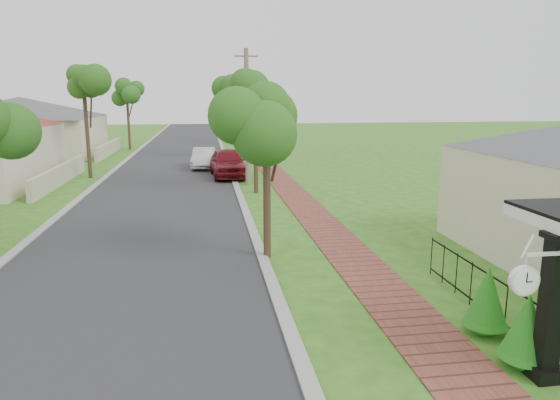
{
  "coord_description": "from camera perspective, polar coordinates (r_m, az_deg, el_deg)",
  "views": [
    {
      "loc": [
        -0.9,
        -7.79,
        4.6
      ],
      "look_at": [
        1.32,
        6.97,
        1.5
      ],
      "focal_mm": 32.0,
      "sensor_mm": 36.0,
      "label": 1
    }
  ],
  "objects": [
    {
      "name": "kerb_right",
      "position": [
        28.21,
        -5.29,
        2.29
      ],
      "size": [
        0.3,
        120.0,
        0.1
      ],
      "primitive_type": "cube",
      "color": "#9E9E99",
      "rests_on": "ground"
    },
    {
      "name": "road",
      "position": [
        28.24,
        -12.71,
        2.07
      ],
      "size": [
        7.0,
        120.0,
        0.02
      ],
      "primitive_type": "cube",
      "color": "#28282B",
      "rests_on": "ground"
    },
    {
      "name": "street_trees",
      "position": [
        34.69,
        -12.06,
        11.37
      ],
      "size": [
        10.7,
        37.65,
        5.89
      ],
      "color": "#382619",
      "rests_on": "ground"
    },
    {
      "name": "picket_fence",
      "position": [
        10.53,
        26.43,
        -12.28
      ],
      "size": [
        0.03,
        8.02,
        1.0
      ],
      "color": "black",
      "rests_on": "ground"
    },
    {
      "name": "parked_car_white",
      "position": [
        33.16,
        -8.69,
        4.74
      ],
      "size": [
        1.68,
        4.01,
        1.29
      ],
      "primitive_type": "imported",
      "rotation": [
        0.0,
        0.0,
        -0.08
      ],
      "color": "silver",
      "rests_on": "ground"
    },
    {
      "name": "ground",
      "position": [
        9.09,
        -1.77,
        -18.67
      ],
      "size": [
        160.0,
        160.0,
        0.0
      ],
      "primitive_type": "plane",
      "color": "#2D6A19",
      "rests_on": "ground"
    },
    {
      "name": "far_house_grey",
      "position": [
        44.15,
        -27.38,
        7.5
      ],
      "size": [
        15.56,
        15.56,
        4.6
      ],
      "color": "beige",
      "rests_on": "ground"
    },
    {
      "name": "porch_post",
      "position": [
        9.38,
        28.49,
        -11.54
      ],
      "size": [
        0.48,
        0.48,
        2.52
      ],
      "color": "black",
      "rests_on": "ground"
    },
    {
      "name": "utility_pole",
      "position": [
        26.25,
        -3.79,
        9.44
      ],
      "size": [
        1.2,
        0.24,
        7.01
      ],
      "color": "#74685A",
      "rests_on": "ground"
    },
    {
      "name": "near_tree",
      "position": [
        13.95,
        -1.55,
        8.42
      ],
      "size": [
        1.86,
        1.86,
        4.78
      ],
      "color": "#382619",
      "rests_on": "ground"
    },
    {
      "name": "kerb_left",
      "position": [
        28.75,
        -19.98,
        1.81
      ],
      "size": [
        0.3,
        120.0,
        0.1
      ],
      "primitive_type": "cube",
      "color": "#9E9E99",
      "rests_on": "ground"
    },
    {
      "name": "sidewalk",
      "position": [
        28.47,
        -0.06,
        2.43
      ],
      "size": [
        1.5,
        120.0,
        0.03
      ],
      "primitive_type": "cube",
      "color": "brown",
      "rests_on": "ground"
    },
    {
      "name": "station_clock",
      "position": [
        8.34,
        26.28,
        -8.05
      ],
      "size": [
        1.0,
        0.13,
        0.65
      ],
      "color": "white",
      "rests_on": "ground"
    },
    {
      "name": "parked_car_red",
      "position": [
        29.23,
        -5.95,
        4.24
      ],
      "size": [
        2.22,
        4.93,
        1.64
      ],
      "primitive_type": "imported",
      "rotation": [
        0.0,
        0.0,
        0.06
      ],
      "color": "maroon",
      "rests_on": "ground"
    }
  ]
}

